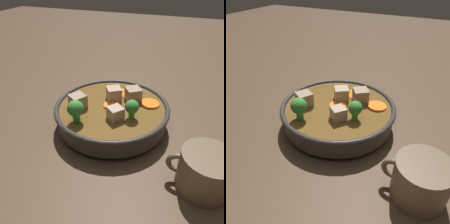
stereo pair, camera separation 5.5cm
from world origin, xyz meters
The scene contains 3 objects.
ground_plane centered at (0.00, 0.00, 0.00)m, with size 3.00×3.00×0.00m, color #4C3826.
stirfry_bowl centered at (0.00, 0.00, 0.04)m, with size 0.28×0.28×0.11m.
dark_mug centered at (-0.22, 0.13, 0.04)m, with size 0.12×0.10×0.08m.
Camera 2 is at (-0.21, 0.41, 0.35)m, focal length 35.00 mm.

